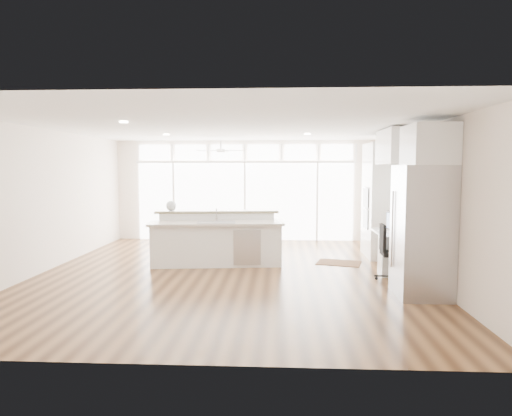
{
  "coord_description": "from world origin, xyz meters",
  "views": [
    {
      "loc": [
        0.95,
        -8.34,
        1.95
      ],
      "look_at": [
        0.48,
        0.6,
        1.17
      ],
      "focal_mm": 32.0,
      "sensor_mm": 36.0,
      "label": 1
    }
  ],
  "objects": [
    {
      "name": "wall_right",
      "position": [
        3.5,
        0.0,
        1.35
      ],
      "size": [
        0.04,
        8.0,
        2.7
      ],
      "primitive_type": "cube",
      "color": "white",
      "rests_on": "floor"
    },
    {
      "name": "wall_left",
      "position": [
        -3.5,
        0.0,
        1.35
      ],
      "size": [
        0.04,
        8.0,
        2.7
      ],
      "primitive_type": "cube",
      "color": "white",
      "rests_on": "floor"
    },
    {
      "name": "ceiling",
      "position": [
        0.0,
        0.0,
        2.7
      ],
      "size": [
        7.0,
        8.0,
        0.02
      ],
      "primitive_type": "cube",
      "color": "white",
      "rests_on": "wall_back"
    },
    {
      "name": "oven_cabinet",
      "position": [
        3.17,
        1.8,
        1.25
      ],
      "size": [
        0.64,
        1.2,
        2.5
      ],
      "primitive_type": "cube",
      "color": "white",
      "rests_on": "floor"
    },
    {
      "name": "ceiling_fan",
      "position": [
        -0.5,
        2.8,
        2.48
      ],
      "size": [
        1.16,
        1.16,
        0.32
      ],
      "primitive_type": "cube",
      "color": "white",
      "rests_on": "ceiling"
    },
    {
      "name": "recessed_lights",
      "position": [
        0.0,
        0.2,
        2.68
      ],
      "size": [
        3.4,
        3.0,
        0.02
      ],
      "primitive_type": "cube",
      "color": "beige",
      "rests_on": "ceiling"
    },
    {
      "name": "wall_front",
      "position": [
        0.0,
        -4.0,
        1.35
      ],
      "size": [
        7.0,
        0.04,
        2.7
      ],
      "primitive_type": "cube",
      "color": "white",
      "rests_on": "floor"
    },
    {
      "name": "desk_window",
      "position": [
        3.46,
        0.3,
        1.55
      ],
      "size": [
        0.04,
        0.85,
        0.85
      ],
      "primitive_type": "cube",
      "color": "white",
      "rests_on": "wall_right"
    },
    {
      "name": "upper_cabinets",
      "position": [
        3.17,
        0.3,
        2.35
      ],
      "size": [
        0.64,
        1.3,
        0.64
      ],
      "primitive_type": "cube",
      "color": "white",
      "rests_on": "wall_right"
    },
    {
      "name": "glass_wall",
      "position": [
        0.0,
        3.94,
        1.05
      ],
      "size": [
        5.8,
        0.06,
        2.08
      ],
      "primitive_type": "cube",
      "color": "white",
      "rests_on": "wall_back"
    },
    {
      "name": "keyboard",
      "position": [
        2.88,
        0.3,
        0.77
      ],
      "size": [
        0.14,
        0.32,
        0.02
      ],
      "primitive_type": "cube",
      "rotation": [
        0.0,
        0.0,
        -0.07
      ],
      "color": "silver",
      "rests_on": "desk_nook"
    },
    {
      "name": "wall_back",
      "position": [
        0.0,
        4.0,
        1.35
      ],
      "size": [
        7.0,
        0.04,
        2.7
      ],
      "primitive_type": "cube",
      "color": "white",
      "rests_on": "floor"
    },
    {
      "name": "monitor",
      "position": [
        3.05,
        0.3,
        0.96
      ],
      "size": [
        0.13,
        0.49,
        0.4
      ],
      "primitive_type": "cube",
      "rotation": [
        0.0,
        0.0,
        0.1
      ],
      "color": "black",
      "rests_on": "desk_nook"
    },
    {
      "name": "framed_photos",
      "position": [
        3.46,
        0.92,
        1.4
      ],
      "size": [
        0.06,
        0.22,
        0.8
      ],
      "primitive_type": "cube",
      "color": "black",
      "rests_on": "wall_right"
    },
    {
      "name": "rug",
      "position": [
        2.17,
        1.02,
        0.01
      ],
      "size": [
        1.01,
        0.84,
        0.01
      ],
      "primitive_type": "cube",
      "rotation": [
        0.0,
        0.0,
        -0.26
      ],
      "color": "#381F11",
      "rests_on": "floor"
    },
    {
      "name": "kitchen_island",
      "position": [
        -0.33,
        0.71,
        0.53
      ],
      "size": [
        2.78,
        1.3,
        1.07
      ],
      "primitive_type": "cube",
      "rotation": [
        0.0,
        0.0,
        0.11
      ],
      "color": "white",
      "rests_on": "floor"
    },
    {
      "name": "transom_row",
      "position": [
        0.0,
        3.94,
        2.38
      ],
      "size": [
        5.9,
        0.06,
        0.4
      ],
      "primitive_type": "cube",
      "color": "white",
      "rests_on": "wall_back"
    },
    {
      "name": "fridge_cabinet",
      "position": [
        3.17,
        -1.35,
        2.3
      ],
      "size": [
        0.64,
        0.9,
        0.6
      ],
      "primitive_type": "cube",
      "color": "white",
      "rests_on": "wall_right"
    },
    {
      "name": "refrigerator",
      "position": [
        3.11,
        -1.35,
        1.0
      ],
      "size": [
        0.76,
        0.9,
        2.0
      ],
      "primitive_type": "cube",
      "color": "#A9AAAE",
      "rests_on": "floor"
    },
    {
      "name": "floor",
      "position": [
        0.0,
        0.0,
        -0.01
      ],
      "size": [
        7.0,
        8.0,
        0.02
      ],
      "primitive_type": "cube",
      "color": "#462A15",
      "rests_on": "ground"
    },
    {
      "name": "fishbowl",
      "position": [
        -1.31,
        1.01,
        1.17
      ],
      "size": [
        0.26,
        0.26,
        0.22
      ],
      "primitive_type": "sphere",
      "rotation": [
        0.0,
        0.0,
        0.22
      ],
      "color": "silver",
      "rests_on": "kitchen_island"
    },
    {
      "name": "potted_plant",
      "position": [
        3.17,
        1.8,
        2.6
      ],
      "size": [
        0.27,
        0.3,
        0.21
      ],
      "primitive_type": "imported",
      "rotation": [
        0.0,
        0.0,
        -0.14
      ],
      "color": "#255725",
      "rests_on": "oven_cabinet"
    },
    {
      "name": "desk_nook",
      "position": [
        3.13,
        0.3,
        0.38
      ],
      "size": [
        0.72,
        1.3,
        0.76
      ],
      "primitive_type": "cube",
      "color": "white",
      "rests_on": "floor"
    },
    {
      "name": "office_chair",
      "position": [
        2.95,
        -0.4,
        0.49
      ],
      "size": [
        0.53,
        0.49,
        0.97
      ],
      "primitive_type": "cube",
      "rotation": [
        0.0,
        0.0,
        -0.04
      ],
      "color": "black",
      "rests_on": "floor"
    }
  ]
}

